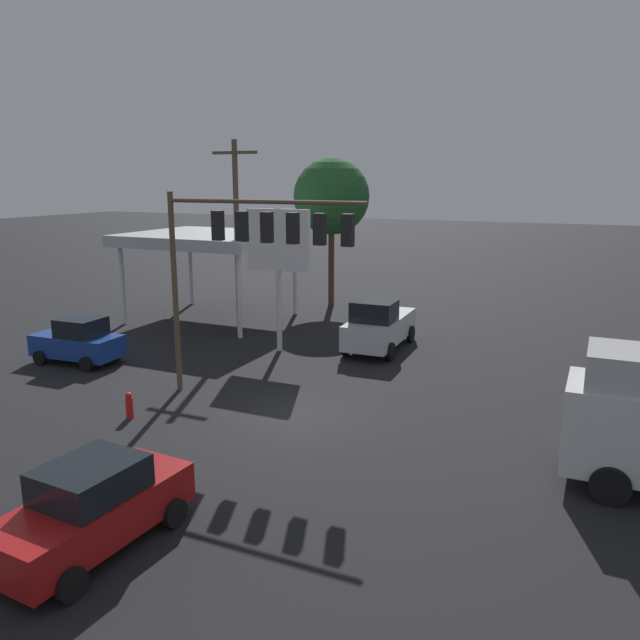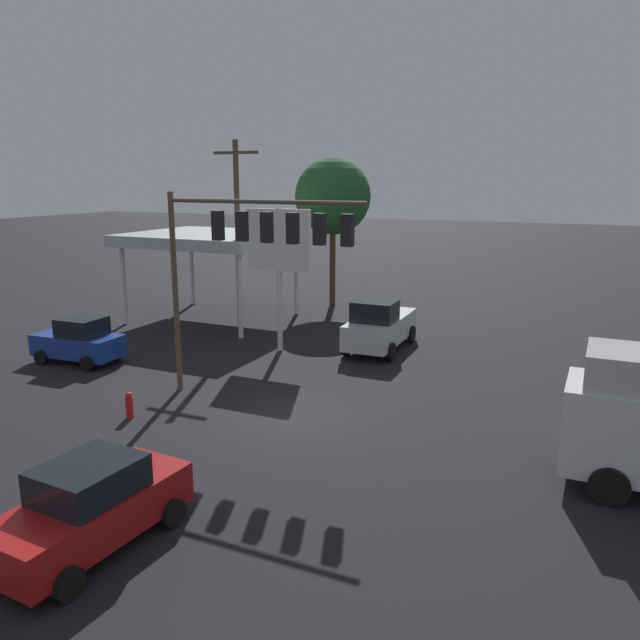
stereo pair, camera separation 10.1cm
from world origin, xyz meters
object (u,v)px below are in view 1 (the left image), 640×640
fire_hydrant (129,405)px  sedan_waiting (93,507)px  utility_pole (237,235)px  traffic_signal_assembly (251,242)px  street_tree (332,197)px  price_sign (278,246)px  hatchback_crossing (78,341)px  pickup_parked (379,326)px

fire_hydrant → sedan_waiting: bearing=125.8°
utility_pole → sedan_waiting: utility_pole is taller
traffic_signal_assembly → street_tree: size_ratio=0.83×
utility_pole → street_tree: (-1.13, -8.88, 1.59)m
street_tree → fire_hydrant: bearing=94.2°
price_sign → hatchback_crossing: price_sign is taller
hatchback_crossing → fire_hydrant: hatchback_crossing is taller
utility_pole → fire_hydrant: utility_pole is taller
street_tree → sedan_waiting: bearing=102.7°
sedan_waiting → hatchback_crossing: hatchback_crossing is taller
traffic_signal_assembly → fire_hydrant: (2.95, 3.05, -5.18)m
utility_pole → hatchback_crossing: 8.83m
traffic_signal_assembly → utility_pole: bearing=-55.2°
traffic_signal_assembly → utility_pole: utility_pole is taller
sedan_waiting → street_tree: (5.83, -25.96, 5.65)m
traffic_signal_assembly → pickup_parked: (-1.68, -8.30, -4.51)m
traffic_signal_assembly → street_tree: street_tree is taller
sedan_waiting → utility_pole: bearing=-154.2°
utility_pole → sedan_waiting: bearing=112.2°
street_tree → fire_hydrant: size_ratio=10.12×
price_sign → fire_hydrant: price_sign is taller
pickup_parked → street_tree: bearing=-146.0°
hatchback_crossing → street_tree: street_tree is taller
sedan_waiting → street_tree: size_ratio=0.51×
price_sign → fire_hydrant: size_ratio=7.25×
hatchback_crossing → utility_pole: bearing=-120.7°
price_sign → street_tree: street_tree is taller
traffic_signal_assembly → pickup_parked: 9.59m
hatchback_crossing → street_tree: bearing=-109.6°
pickup_parked → fire_hydrant: size_ratio=5.97×
price_sign → pickup_parked: size_ratio=1.22×
sedan_waiting → fire_hydrant: (4.39, -6.09, -0.51)m
utility_pole → pickup_parked: utility_pole is taller
traffic_signal_assembly → pickup_parked: traffic_signal_assembly is taller
pickup_parked → traffic_signal_assembly: bearing=-13.0°
traffic_signal_assembly → hatchback_crossing: size_ratio=1.91×
sedan_waiting → hatchback_crossing: (10.66, -10.17, -0.00)m
price_sign → hatchback_crossing: (6.85, 5.24, -3.80)m
pickup_parked → hatchback_crossing: bearing=-57.8°
street_tree → price_sign: bearing=100.9°
fire_hydrant → price_sign: bearing=-93.6°
traffic_signal_assembly → pickup_parked: bearing=-101.5°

